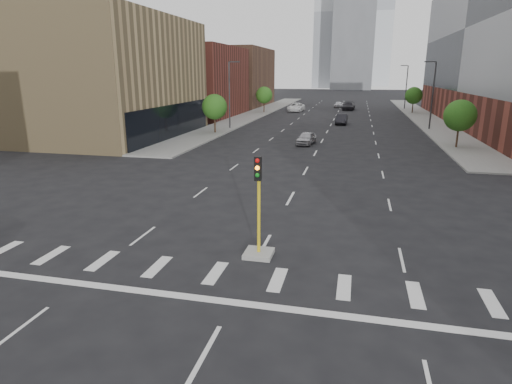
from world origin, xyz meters
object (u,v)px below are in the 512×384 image
(car_near_left, at_px, (306,138))
(car_distant, at_px, (339,104))
(car_far_left, at_px, (296,107))
(car_deep_right, at_px, (349,106))
(median_traffic_signal, at_px, (259,235))
(car_mid_right, at_px, (342,119))

(car_near_left, bearing_deg, car_distant, 96.56)
(car_near_left, bearing_deg, car_far_left, 107.31)
(car_deep_right, bearing_deg, car_distant, 114.90)
(median_traffic_signal, height_order, car_mid_right, median_traffic_signal)
(car_far_left, distance_m, car_distant, 14.31)
(car_far_left, bearing_deg, median_traffic_signal, -80.60)
(median_traffic_signal, relative_size, car_mid_right, 0.96)
(car_far_left, relative_size, car_distant, 1.52)
(car_mid_right, bearing_deg, median_traffic_signal, -90.07)
(median_traffic_signal, bearing_deg, car_distant, 90.31)
(median_traffic_signal, height_order, car_near_left, median_traffic_signal)
(car_near_left, bearing_deg, car_mid_right, 89.26)
(median_traffic_signal, relative_size, car_far_left, 0.72)
(car_mid_right, bearing_deg, car_distant, 95.10)
(car_deep_right, bearing_deg, car_far_left, -146.80)
(car_mid_right, height_order, car_deep_right, car_deep_right)
(car_far_left, height_order, car_distant, car_far_left)
(car_far_left, bearing_deg, car_near_left, -77.74)
(median_traffic_signal, distance_m, car_deep_right, 76.24)
(car_far_left, height_order, car_deep_right, car_far_left)
(car_near_left, height_order, car_mid_right, car_mid_right)
(car_near_left, xyz_separation_m, car_distant, (1.05, 52.40, -0.00))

